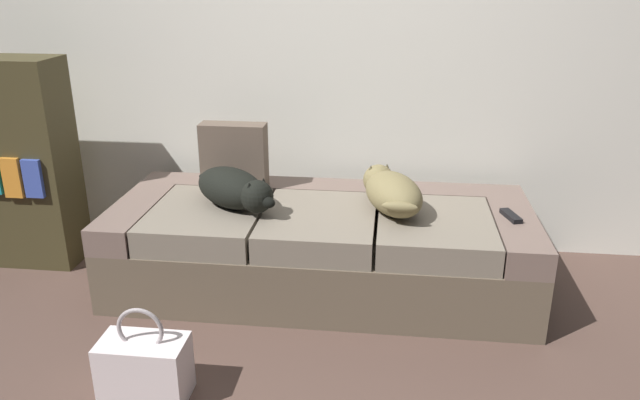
# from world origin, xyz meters

# --- Properties ---
(couch) EXTENTS (2.03, 0.86, 0.43)m
(couch) POSITION_xyz_m (0.00, 0.96, 0.21)
(couch) COLOR brown
(couch) RESTS_ON ground
(dog_dark) EXTENTS (0.50, 0.44, 0.19)m
(dog_dark) POSITION_xyz_m (-0.41, 0.89, 0.52)
(dog_dark) COLOR black
(dog_dark) RESTS_ON couch
(dog_tan) EXTENTS (0.37, 0.53, 0.19)m
(dog_tan) POSITION_xyz_m (0.33, 0.95, 0.52)
(dog_tan) COLOR olive
(dog_tan) RESTS_ON couch
(tv_remote) EXTENTS (0.08, 0.16, 0.02)m
(tv_remote) POSITION_xyz_m (0.89, 0.91, 0.44)
(tv_remote) COLOR black
(tv_remote) RESTS_ON couch
(throw_pillow) EXTENTS (0.34, 0.12, 0.34)m
(throw_pillow) POSITION_xyz_m (-0.48, 1.18, 0.60)
(throw_pillow) COLOR brown
(throw_pillow) RESTS_ON couch
(handbag) EXTENTS (0.32, 0.18, 0.38)m
(handbag) POSITION_xyz_m (-0.55, 0.01, 0.13)
(handbag) COLOR silver
(handbag) RESTS_ON ground
(bookshelf) EXTENTS (0.56, 0.30, 1.10)m
(bookshelf) POSITION_xyz_m (-1.62, 1.07, 0.55)
(bookshelf) COLOR #3F3820
(bookshelf) RESTS_ON ground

